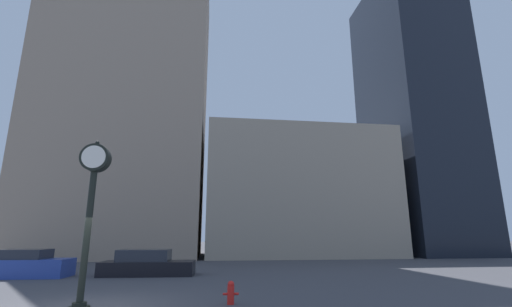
{
  "coord_description": "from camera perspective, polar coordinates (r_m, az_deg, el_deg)",
  "views": [
    {
      "loc": [
        3.43,
        -10.72,
        2.01
      ],
      "look_at": [
        6.26,
        10.8,
        7.2
      ],
      "focal_mm": 24.0,
      "sensor_mm": 36.0,
      "label": 1
    }
  ],
  "objects": [
    {
      "name": "street_clock",
      "position": [
        11.21,
        -25.71,
        -6.18
      ],
      "size": [
        0.83,
        0.56,
        4.8
      ],
      "color": "black",
      "rests_on": "ground_plane"
    },
    {
      "name": "car_blue",
      "position": [
        20.92,
        -34.08,
        -15.17
      ],
      "size": [
        4.12,
        1.88,
        1.32
      ],
      "rotation": [
        0.0,
        0.0,
        -0.04
      ],
      "color": "#28429E",
      "rests_on": "ground_plane"
    },
    {
      "name": "fire_hydrant_near",
      "position": [
        11.07,
        -4.23,
        -22.07
      ],
      "size": [
        0.47,
        0.21,
        0.67
      ],
      "color": "red",
      "rests_on": "ground_plane"
    },
    {
      "name": "building_storefront_row",
      "position": [
        35.99,
        6.35,
        -6.89
      ],
      "size": [
        17.86,
        12.0,
        12.12
      ],
      "color": "gray",
      "rests_on": "ground_plane"
    },
    {
      "name": "building_glass_modern",
      "position": [
        43.87,
        24.62,
        6.39
      ],
      "size": [
        8.34,
        12.0,
        31.94
      ],
      "color": "black",
      "rests_on": "ground_plane"
    },
    {
      "name": "car_black",
      "position": [
        19.27,
        -17.69,
        -17.22
      ],
      "size": [
        4.71,
        2.0,
        1.28
      ],
      "rotation": [
        0.0,
        0.0,
        -0.05
      ],
      "color": "black",
      "rests_on": "ground_plane"
    },
    {
      "name": "building_tall_tower",
      "position": [
        38.1,
        -20.33,
        7.49
      ],
      "size": [
        15.43,
        12.0,
        30.14
      ],
      "color": "gray",
      "rests_on": "ground_plane"
    }
  ]
}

